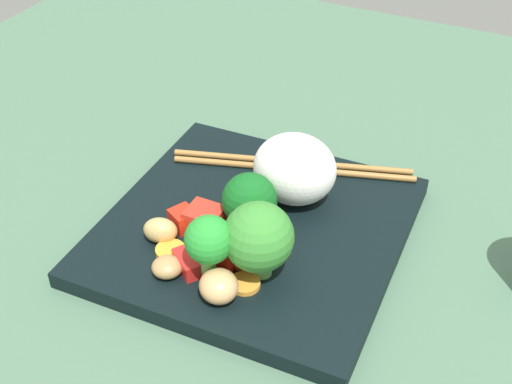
# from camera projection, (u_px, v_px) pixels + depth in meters

# --- Properties ---
(ground_plane) EXTENTS (1.10, 1.10, 0.02)m
(ground_plane) POSITION_uv_depth(u_px,v_px,m) (254.00, 244.00, 0.64)
(ground_plane) COLOR #486B52
(square_plate) EXTENTS (0.27, 0.27, 0.02)m
(square_plate) POSITION_uv_depth(u_px,v_px,m) (254.00, 230.00, 0.63)
(square_plate) COLOR black
(square_plate) RESTS_ON ground_plane
(rice_mound) EXTENTS (0.08, 0.07, 0.07)m
(rice_mound) POSITION_uv_depth(u_px,v_px,m) (295.00, 169.00, 0.64)
(rice_mound) COLOR white
(rice_mound) RESTS_ON square_plate
(broccoli_floret_0) EXTENTS (0.06, 0.06, 0.07)m
(broccoli_floret_0) POSITION_uv_depth(u_px,v_px,m) (258.00, 238.00, 0.55)
(broccoli_floret_0) COLOR #569548
(broccoli_floret_0) RESTS_ON square_plate
(broccoli_floret_1) EXTENTS (0.04, 0.04, 0.07)m
(broccoli_floret_1) POSITION_uv_depth(u_px,v_px,m) (208.00, 241.00, 0.54)
(broccoli_floret_1) COLOR #679F4E
(broccoli_floret_1) RESTS_ON square_plate
(broccoli_floret_2) EXTENTS (0.05, 0.05, 0.06)m
(broccoli_floret_2) POSITION_uv_depth(u_px,v_px,m) (246.00, 199.00, 0.60)
(broccoli_floret_2) COLOR #84B85E
(broccoli_floret_2) RESTS_ON square_plate
(carrot_slice_0) EXTENTS (0.03, 0.03, 0.01)m
(carrot_slice_0) POSITION_uv_depth(u_px,v_px,m) (218.00, 215.00, 0.63)
(carrot_slice_0) COLOR orange
(carrot_slice_0) RESTS_ON square_plate
(carrot_slice_1) EXTENTS (0.04, 0.04, 0.01)m
(carrot_slice_1) POSITION_uv_depth(u_px,v_px,m) (201.00, 243.00, 0.60)
(carrot_slice_1) COLOR orange
(carrot_slice_1) RESTS_ON square_plate
(carrot_slice_2) EXTENTS (0.03, 0.03, 0.00)m
(carrot_slice_2) POSITION_uv_depth(u_px,v_px,m) (244.00, 258.00, 0.59)
(carrot_slice_2) COLOR orange
(carrot_slice_2) RESTS_ON square_plate
(carrot_slice_3) EXTENTS (0.03, 0.03, 0.01)m
(carrot_slice_3) POSITION_uv_depth(u_px,v_px,m) (170.00, 251.00, 0.59)
(carrot_slice_3) COLOR orange
(carrot_slice_3) RESTS_ON square_plate
(carrot_slice_4) EXTENTS (0.04, 0.04, 0.01)m
(carrot_slice_4) POSITION_uv_depth(u_px,v_px,m) (225.00, 247.00, 0.60)
(carrot_slice_4) COLOR orange
(carrot_slice_4) RESTS_ON square_plate
(carrot_slice_5) EXTENTS (0.03, 0.03, 0.00)m
(carrot_slice_5) POSITION_uv_depth(u_px,v_px,m) (245.00, 283.00, 0.56)
(carrot_slice_5) COLOR #F39C36
(carrot_slice_5) RESTS_ON square_plate
(pepper_chunk_0) EXTENTS (0.03, 0.02, 0.02)m
(pepper_chunk_0) POSITION_uv_depth(u_px,v_px,m) (221.00, 256.00, 0.58)
(pepper_chunk_0) COLOR red
(pepper_chunk_0) RESTS_ON square_plate
(pepper_chunk_1) EXTENTS (0.04, 0.04, 0.02)m
(pepper_chunk_1) POSITION_uv_depth(u_px,v_px,m) (194.00, 261.00, 0.58)
(pepper_chunk_1) COLOR red
(pepper_chunk_1) RESTS_ON square_plate
(pepper_chunk_2) EXTENTS (0.03, 0.03, 0.02)m
(pepper_chunk_2) POSITION_uv_depth(u_px,v_px,m) (205.00, 220.00, 0.61)
(pepper_chunk_2) COLOR red
(pepper_chunk_2) RESTS_ON square_plate
(pepper_chunk_3) EXTENTS (0.03, 0.03, 0.02)m
(pepper_chunk_3) POSITION_uv_depth(u_px,v_px,m) (183.00, 219.00, 0.62)
(pepper_chunk_3) COLOR red
(pepper_chunk_3) RESTS_ON square_plate
(pepper_chunk_4) EXTENTS (0.03, 0.03, 0.02)m
(pepper_chunk_4) POSITION_uv_depth(u_px,v_px,m) (252.00, 236.00, 0.60)
(pepper_chunk_4) COLOR red
(pepper_chunk_4) RESTS_ON square_plate
(chicken_piece_0) EXTENTS (0.03, 0.03, 0.02)m
(chicken_piece_0) POSITION_uv_depth(u_px,v_px,m) (167.00, 267.00, 0.57)
(chicken_piece_0) COLOR tan
(chicken_piece_0) RESTS_ON square_plate
(chicken_piece_1) EXTENTS (0.04, 0.03, 0.02)m
(chicken_piece_1) POSITION_uv_depth(u_px,v_px,m) (160.00, 230.00, 0.60)
(chicken_piece_1) COLOR tan
(chicken_piece_1) RESTS_ON square_plate
(chicken_piece_3) EXTENTS (0.05, 0.04, 0.03)m
(chicken_piece_3) POSITION_uv_depth(u_px,v_px,m) (219.00, 286.00, 0.55)
(chicken_piece_3) COLOR tan
(chicken_piece_3) RESTS_ON square_plate
(chopstick_pair) EXTENTS (0.24, 0.09, 0.01)m
(chopstick_pair) POSITION_uv_depth(u_px,v_px,m) (291.00, 165.00, 0.69)
(chopstick_pair) COLOR olive
(chopstick_pair) RESTS_ON square_plate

